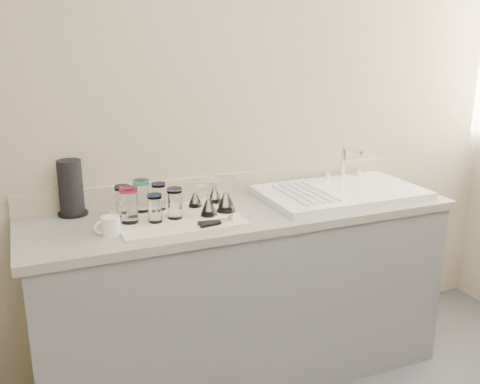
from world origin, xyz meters
name	(u,v)px	position (x,y,z in m)	size (l,w,h in m)	color
room_envelope	(433,97)	(0.00, 0.00, 1.56)	(3.54, 3.50, 2.52)	#4A494E
counter_unit	(243,293)	(0.00, 1.20, 0.45)	(2.06, 0.62, 0.90)	slate
sink_unit	(341,192)	(0.55, 1.20, 0.92)	(0.82, 0.50, 0.22)	white
dish_towel	(177,217)	(-0.33, 1.19, 0.90)	(0.55, 0.42, 0.01)	white
tumbler_teal	(123,200)	(-0.55, 1.29, 0.98)	(0.07, 0.07, 0.14)	white
tumbler_cyan	(141,195)	(-0.46, 1.32, 0.98)	(0.08, 0.08, 0.15)	white
tumbler_purple	(159,196)	(-0.38, 1.32, 0.97)	(0.06, 0.06, 0.13)	white
tumbler_magenta	(129,205)	(-0.54, 1.19, 0.99)	(0.08, 0.08, 0.16)	white
tumbler_blue	(155,208)	(-0.44, 1.15, 0.97)	(0.06, 0.06, 0.13)	white
tumbler_lavender	(175,203)	(-0.34, 1.17, 0.98)	(0.07, 0.07, 0.14)	white
goblet_back_left	(195,198)	(-0.21, 1.30, 0.95)	(0.07, 0.07, 0.12)	white
goblet_back_right	(215,193)	(-0.10, 1.32, 0.95)	(0.07, 0.07, 0.13)	white
goblet_front_left	(209,205)	(-0.19, 1.15, 0.96)	(0.08, 0.08, 0.14)	white
goblet_front_right	(226,200)	(-0.10, 1.17, 0.96)	(0.09, 0.09, 0.16)	white
can_opener	(216,222)	(-0.20, 1.02, 0.92)	(0.16, 0.06, 0.02)	silver
white_mug	(110,226)	(-0.64, 1.09, 0.94)	(0.11, 0.09, 0.08)	silver
paper_towel_roll	(71,188)	(-0.76, 1.42, 1.03)	(0.14, 0.14, 0.26)	black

